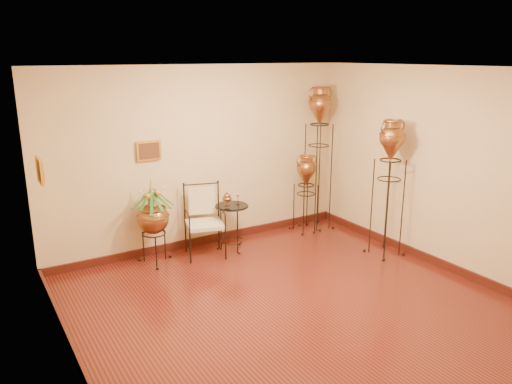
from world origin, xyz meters
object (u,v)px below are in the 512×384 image
amphora_mid (388,187)px  side_table (232,227)px  armchair (205,221)px  amphora_tall (318,158)px  planter_urn (153,215)px

amphora_mid → side_table: bearing=144.6°
amphora_mid → armchair: amphora_mid is taller
amphora_tall → armchair: bearing=-176.7°
planter_urn → armchair: planter_urn is taller
amphora_tall → planter_urn: 3.00m
planter_urn → armchair: (0.75, -0.13, -0.19)m
amphora_tall → side_table: bearing=-175.7°
side_table → armchair: bearing=179.2°
amphora_mid → amphora_tall: bearing=95.8°
armchair → side_table: 0.48m
amphora_tall → amphora_mid: size_ratio=1.19×
amphora_mid → side_table: size_ratio=2.27×
amphora_mid → armchair: size_ratio=1.93×
amphora_tall → side_table: (-1.75, -0.13, -0.88)m
amphora_tall → planter_urn: bearing=180.0°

